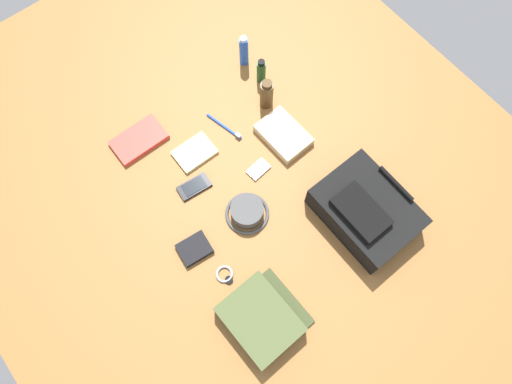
% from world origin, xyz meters
% --- Properties ---
extents(ground_plane, '(2.64, 2.02, 0.02)m').
position_xyz_m(ground_plane, '(0.00, 0.00, -0.01)').
color(ground_plane, brown).
rests_on(ground_plane, ground).
extents(backpack, '(0.35, 0.26, 0.14)m').
position_xyz_m(backpack, '(0.30, 0.25, 0.06)').
color(backpack, black).
rests_on(backpack, ground_plane).
extents(toiletry_pouch, '(0.25, 0.25, 0.08)m').
position_xyz_m(toiletry_pouch, '(0.36, -0.27, 0.04)').
color(toiletry_pouch, '#47512D').
rests_on(toiletry_pouch, ground_plane).
extents(bucket_hat, '(0.16, 0.16, 0.06)m').
position_xyz_m(bucket_hat, '(0.04, -0.07, 0.03)').
color(bucket_hat, '#484848').
rests_on(bucket_hat, ground_plane).
extents(deodorant_spray, '(0.04, 0.04, 0.15)m').
position_xyz_m(deodorant_spray, '(-0.50, 0.33, 0.07)').
color(deodorant_spray, blue).
rests_on(deodorant_spray, ground_plane).
extents(shampoo_bottle, '(0.04, 0.04, 0.12)m').
position_xyz_m(shampoo_bottle, '(-0.38, 0.33, 0.06)').
color(shampoo_bottle, '#19471E').
rests_on(shampoo_bottle, ground_plane).
extents(cologne_bottle, '(0.05, 0.05, 0.14)m').
position_xyz_m(cologne_bottle, '(-0.28, 0.28, 0.07)').
color(cologne_bottle, '#473319').
rests_on(cologne_bottle, ground_plane).
extents(paperback_novel, '(0.13, 0.21, 0.02)m').
position_xyz_m(paperback_novel, '(-0.46, -0.21, 0.01)').
color(paperback_novel, red).
rests_on(paperback_novel, ground_plane).
extents(cell_phone, '(0.08, 0.13, 0.01)m').
position_xyz_m(cell_phone, '(-0.17, -0.16, 0.01)').
color(cell_phone, black).
rests_on(cell_phone, ground_plane).
extents(media_player, '(0.06, 0.09, 0.01)m').
position_xyz_m(media_player, '(-0.08, 0.07, 0.01)').
color(media_player, '#B7B7BC').
rests_on(media_player, ground_plane).
extents(wristwatch, '(0.07, 0.06, 0.01)m').
position_xyz_m(wristwatch, '(0.16, -0.27, 0.01)').
color(wristwatch, '#99999E').
rests_on(wristwatch, ground_plane).
extents(toothbrush, '(0.17, 0.05, 0.02)m').
position_xyz_m(toothbrush, '(-0.29, 0.08, 0.01)').
color(toothbrush, blue).
rests_on(toothbrush, ground_plane).
extents(wallet, '(0.10, 0.12, 0.02)m').
position_xyz_m(wallet, '(0.02, -0.30, 0.01)').
color(wallet, black).
rests_on(wallet, ground_plane).
extents(notepad, '(0.11, 0.15, 0.02)m').
position_xyz_m(notepad, '(-0.28, -0.08, 0.01)').
color(notepad, beige).
rests_on(notepad, ground_plane).
extents(folded_towel, '(0.20, 0.15, 0.04)m').
position_xyz_m(folded_towel, '(-0.12, 0.24, 0.02)').
color(folded_towel, beige).
rests_on(folded_towel, ground_plane).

